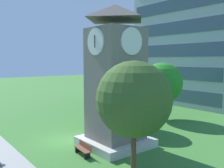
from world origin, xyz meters
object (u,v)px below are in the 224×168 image
park_bench (83,149)px  tree_near_tower (124,91)px  tree_by_building (134,99)px  clock_tower (115,84)px  tree_streetside (162,83)px

park_bench → tree_near_tower: bearing=117.6°
tree_near_tower → tree_by_building: 10.28m
clock_tower → tree_by_building: size_ratio=1.63×
park_bench → tree_streetside: tree_streetside is taller
park_bench → tree_near_tower: 8.42m
tree_near_tower → tree_streetside: (-0.20, 5.79, 0.42)m
tree_near_tower → tree_streetside: tree_streetside is taller
tree_streetside → tree_near_tower: bearing=-88.0°
tree_near_tower → tree_streetside: 5.81m
clock_tower → park_bench: bearing=-86.4°
tree_near_tower → tree_by_building: bearing=-38.1°
clock_tower → tree_by_building: 5.25m
park_bench → clock_tower: bearing=93.6°
tree_by_building → park_bench: bearing=-172.4°
clock_tower → tree_streetside: clock_tower is taller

